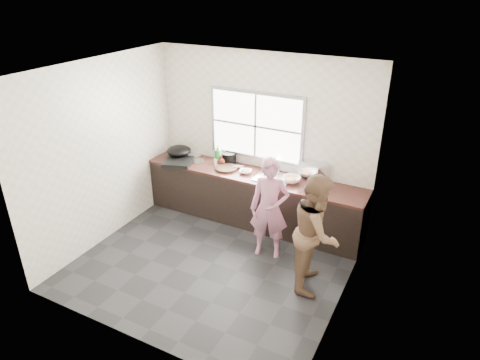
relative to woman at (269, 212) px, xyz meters
The scene contains 30 objects.
floor 1.09m from the woman, 135.66° to the right, with size 3.60×3.20×0.01m, color #252527.
ceiling 2.17m from the woman, 135.66° to the right, with size 3.60×3.20×0.01m, color silver.
wall_back 1.35m from the woman, 120.31° to the left, with size 3.60×0.01×2.70m, color silver.
wall_left 2.56m from the woman, 166.35° to the right, with size 0.01×3.20×2.70m, color beige.
wall_right 1.49m from the woman, 25.78° to the right, with size 0.01×3.20×2.70m, color silver.
wall_front 2.36m from the woman, 105.26° to the right, with size 3.60×0.01×2.70m, color beige.
cabinet 0.97m from the woman, 130.20° to the left, with size 3.60×0.62×0.82m, color black.
countertop 0.94m from the woman, 130.20° to the left, with size 3.60×0.64×0.04m, color #3B1D18.
sink 0.77m from the woman, 109.28° to the left, with size 0.55×0.45×0.02m, color silver.
faucet 0.99m from the woman, 105.25° to the left, with size 0.02×0.02×0.30m, color silver.
window_frame 1.49m from the woman, 124.70° to the left, with size 1.60×0.05×1.10m, color #9EA0A5.
window_glazing 1.48m from the woman, 125.38° to the left, with size 1.50×0.01×1.00m, color white.
woman is the anchor object (origin of this frame).
person_side 0.86m from the woman, 22.99° to the right, with size 0.76×0.59×1.56m, color brown.
cutting_board 1.27m from the woman, 147.71° to the left, with size 0.36×0.36×0.04m, color black.
cleaver 1.22m from the woman, 138.96° to the left, with size 0.19×0.09×0.01m, color silver.
bowl_mince 1.01m from the woman, 136.42° to the left, with size 0.19×0.19×0.05m, color white.
bowl_crabs 0.74m from the woman, 86.40° to the left, with size 0.22×0.22×0.07m, color white.
bowl_held 0.54m from the woman, 98.16° to the left, with size 0.20×0.20×0.06m, color silver.
black_pot 1.51m from the woman, 141.04° to the left, with size 0.24×0.24×0.17m, color black.
plate_food 1.40m from the woman, 148.05° to the left, with size 0.22×0.22×0.02m, color white.
bottle_green 1.56m from the woman, 147.64° to the left, with size 0.13×0.13×0.33m, color #2B852D.
bottle_brown_tall 1.58m from the woman, 143.04° to the left, with size 0.10×0.10×0.22m, color #4D2A13.
bottle_brown_short 1.47m from the woman, 147.03° to the left, with size 0.12×0.12×0.15m, color #3D180F.
glass_jar 1.53m from the woman, 149.70° to the left, with size 0.07×0.07×0.10m, color white.
burner 1.95m from the woman, 165.15° to the left, with size 0.44×0.44×0.07m, color black.
wok 2.14m from the woman, 160.45° to the left, with size 0.41×0.41×0.16m, color black.
dish_rack 1.04m from the woman, 71.49° to the left, with size 0.40×0.28×0.30m, color silver.
pot_lid_left 1.81m from the woman, 156.17° to the left, with size 0.23×0.23×0.01m, color #A9ADB0.
pot_lid_right 2.07m from the woman, 152.96° to the left, with size 0.22×0.22×0.01m, color silver.
Camera 1 is at (2.62, -4.22, 3.68)m, focal length 32.00 mm.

